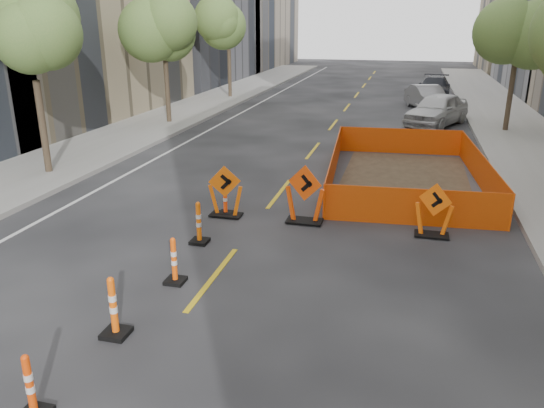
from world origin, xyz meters
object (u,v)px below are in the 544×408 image
(chevron_sign_right, at_px, (434,210))
(parked_car_near, at_px, (437,110))
(parked_car_mid, at_px, (427,98))
(channelizer_2, at_px, (30,386))
(channelizer_6, at_px, (225,198))
(chevron_sign_center, at_px, (305,194))
(channelizer_4, at_px, (174,260))
(channelizer_3, at_px, (113,307))
(parked_car_far, at_px, (434,87))
(chevron_sign_left, at_px, (225,191))
(channelizer_5, at_px, (199,223))

(chevron_sign_right, relative_size, parked_car_near, 0.29)
(parked_car_near, height_order, parked_car_mid, parked_car_near)
(channelizer_2, distance_m, channelizer_6, 8.32)
(chevron_sign_center, xyz_separation_m, parked_car_near, (3.93, 15.46, 0.01))
(channelizer_4, height_order, parked_car_near, parked_car_near)
(chevron_sign_center, xyz_separation_m, chevron_sign_right, (3.32, -0.14, -0.10))
(channelizer_4, bearing_deg, channelizer_6, 94.54)
(channelizer_3, bearing_deg, parked_car_near, 74.32)
(channelizer_4, distance_m, parked_car_far, 30.72)
(chevron_sign_center, relative_size, parked_car_mid, 0.37)
(channelizer_6, distance_m, chevron_sign_left, 0.28)
(parked_car_near, bearing_deg, channelizer_6, -88.10)
(parked_car_near, height_order, parked_car_far, parked_car_near)
(chevron_sign_right, bearing_deg, chevron_sign_center, -158.25)
(channelizer_5, bearing_deg, parked_car_near, 70.54)
(chevron_sign_right, xyz_separation_m, parked_car_mid, (0.23, 20.82, 0.02))
(channelizer_5, relative_size, channelizer_6, 1.09)
(channelizer_4, relative_size, parked_car_mid, 0.23)
(parked_car_near, distance_m, parked_car_far, 10.57)
(channelizer_4, height_order, chevron_sign_right, chevron_sign_right)
(parked_car_near, relative_size, parked_car_far, 0.95)
(chevron_sign_left, distance_m, chevron_sign_center, 2.23)
(channelizer_2, xyz_separation_m, parked_car_near, (6.13, 23.71, 0.32))
(channelizer_3, height_order, chevron_sign_center, chevron_sign_center)
(channelizer_3, distance_m, parked_car_near, 22.46)
(channelizer_6, height_order, parked_car_mid, parked_car_mid)
(channelizer_6, xyz_separation_m, parked_car_near, (6.22, 15.38, 0.33))
(chevron_sign_left, relative_size, chevron_sign_right, 1.04)
(channelizer_6, relative_size, parked_car_mid, 0.22)
(channelizer_3, relative_size, chevron_sign_right, 0.80)
(channelizer_3, relative_size, parked_car_far, 0.22)
(channelizer_3, height_order, parked_car_near, parked_car_near)
(channelizer_6, bearing_deg, chevron_sign_center, -1.85)
(parked_car_near, bearing_deg, chevron_sign_center, -80.37)
(channelizer_2, bearing_deg, parked_car_mid, 78.75)
(chevron_sign_left, bearing_deg, parked_car_near, 47.28)
(channelizer_6, xyz_separation_m, parked_car_far, (6.41, 25.95, 0.25))
(chevron_sign_left, height_order, chevron_sign_right, chevron_sign_left)
(chevron_sign_center, relative_size, parked_car_near, 0.34)
(chevron_sign_center, bearing_deg, chevron_sign_right, 14.24)
(channelizer_2, height_order, channelizer_5, channelizer_5)
(channelizer_4, distance_m, channelizer_5, 2.10)
(channelizer_2, distance_m, chevron_sign_right, 9.81)
(chevron_sign_right, relative_size, parked_car_far, 0.28)
(channelizer_4, relative_size, parked_car_far, 0.20)
(channelizer_2, bearing_deg, parked_car_near, 75.50)
(channelizer_3, height_order, chevron_sign_right, chevron_sign_right)
(channelizer_2, distance_m, parked_car_mid, 29.49)
(chevron_sign_center, bearing_deg, parked_car_mid, 96.89)
(channelizer_2, bearing_deg, chevron_sign_center, 75.08)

